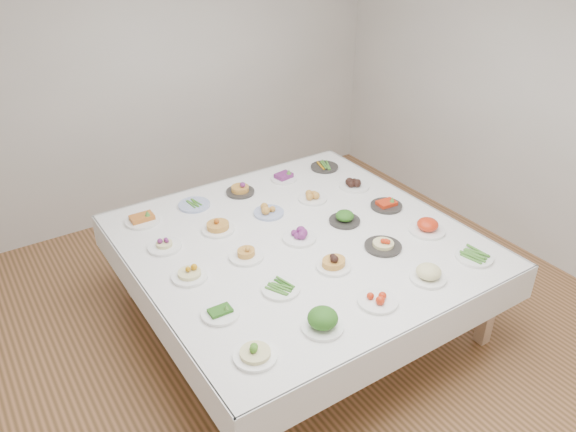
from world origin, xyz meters
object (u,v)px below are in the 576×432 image
dish_0 (255,348)px  dish_12 (299,234)px  display_table (299,246)px  dish_24 (324,166)px

dish_0 → dish_12: size_ratio=1.10×
dish_12 → display_table: bearing=95.0°
display_table → dish_12: size_ratio=9.63×
dish_24 → display_table: bearing=-135.2°
dish_12 → dish_24: bearing=45.0°
dish_0 → dish_24: 2.55m
dish_12 → dish_24: 1.28m
display_table → dish_0: dish_0 is taller
dish_12 → dish_24: size_ratio=0.91×
dish_12 → dish_24: (0.91, 0.91, -0.02)m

